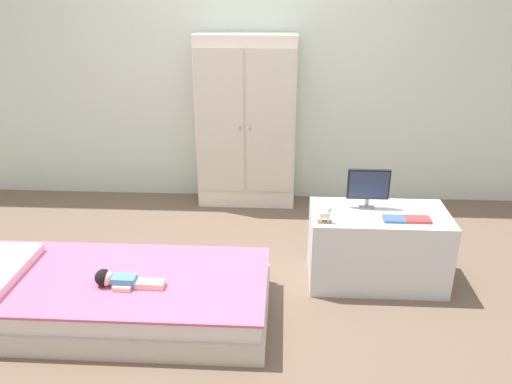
{
  "coord_description": "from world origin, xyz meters",
  "views": [
    {
      "loc": [
        0.33,
        -2.79,
        1.83
      ],
      "look_at": [
        0.15,
        0.29,
        0.55
      ],
      "focal_mm": 35.84,
      "sensor_mm": 36.0,
      "label": 1
    }
  ],
  "objects_px": {
    "rocking_horse_toy": "(326,215)",
    "book_red": "(418,219)",
    "tv_stand": "(377,247)",
    "tv_monitor": "(368,186)",
    "book_blue": "(394,219)",
    "bed": "(116,296)",
    "wardrobe": "(246,123)",
    "doll": "(117,280)"
  },
  "relations": [
    {
      "from": "rocking_horse_toy",
      "to": "book_red",
      "type": "height_order",
      "value": "rocking_horse_toy"
    },
    {
      "from": "bed",
      "to": "tv_monitor",
      "type": "relative_size",
      "value": 6.72
    },
    {
      "from": "book_blue",
      "to": "book_red",
      "type": "relative_size",
      "value": 0.85
    },
    {
      "from": "wardrobe",
      "to": "tv_stand",
      "type": "bearing_deg",
      "value": -52.72
    },
    {
      "from": "book_blue",
      "to": "book_red",
      "type": "xyz_separation_m",
      "value": [
        0.14,
        0.0,
        0.0
      ]
    },
    {
      "from": "wardrobe",
      "to": "tv_monitor",
      "type": "xyz_separation_m",
      "value": [
        0.86,
        -1.15,
        -0.09
      ]
    },
    {
      "from": "tv_stand",
      "to": "book_blue",
      "type": "distance_m",
      "value": 0.28
    },
    {
      "from": "book_red",
      "to": "rocking_horse_toy",
      "type": "bearing_deg",
      "value": -174.29
    },
    {
      "from": "tv_monitor",
      "to": "wardrobe",
      "type": "bearing_deg",
      "value": 126.82
    },
    {
      "from": "bed",
      "to": "doll",
      "type": "xyz_separation_m",
      "value": [
        0.05,
        -0.08,
        0.17
      ]
    },
    {
      "from": "doll",
      "to": "tv_monitor",
      "type": "height_order",
      "value": "tv_monitor"
    },
    {
      "from": "book_blue",
      "to": "book_red",
      "type": "height_order",
      "value": "book_red"
    },
    {
      "from": "tv_stand",
      "to": "book_blue",
      "type": "height_order",
      "value": "book_blue"
    },
    {
      "from": "tv_monitor",
      "to": "book_red",
      "type": "distance_m",
      "value": 0.36
    },
    {
      "from": "doll",
      "to": "rocking_horse_toy",
      "type": "height_order",
      "value": "rocking_horse_toy"
    },
    {
      "from": "doll",
      "to": "tv_stand",
      "type": "bearing_deg",
      "value": 20.01
    },
    {
      "from": "tv_monitor",
      "to": "tv_stand",
      "type": "bearing_deg",
      "value": -46.62
    },
    {
      "from": "rocking_horse_toy",
      "to": "book_blue",
      "type": "xyz_separation_m",
      "value": [
        0.42,
        0.06,
        -0.04
      ]
    },
    {
      "from": "doll",
      "to": "book_red",
      "type": "distance_m",
      "value": 1.81
    },
    {
      "from": "wardrobe",
      "to": "book_red",
      "type": "bearing_deg",
      "value": -49.41
    },
    {
      "from": "doll",
      "to": "tv_monitor",
      "type": "relative_size",
      "value": 1.47
    },
    {
      "from": "book_red",
      "to": "doll",
      "type": "bearing_deg",
      "value": -165.4
    },
    {
      "from": "wardrobe",
      "to": "doll",
      "type": "bearing_deg",
      "value": -108.49
    },
    {
      "from": "rocking_horse_toy",
      "to": "book_red",
      "type": "bearing_deg",
      "value": 5.71
    },
    {
      "from": "book_blue",
      "to": "doll",
      "type": "bearing_deg",
      "value": -164.16
    },
    {
      "from": "doll",
      "to": "book_blue",
      "type": "xyz_separation_m",
      "value": [
        1.59,
        0.45,
        0.2
      ]
    },
    {
      "from": "rocking_horse_toy",
      "to": "tv_monitor",
      "type": "bearing_deg",
      "value": 40.82
    },
    {
      "from": "tv_stand",
      "to": "tv_monitor",
      "type": "bearing_deg",
      "value": 133.38
    },
    {
      "from": "bed",
      "to": "rocking_horse_toy",
      "type": "relative_size",
      "value": 16.82
    },
    {
      "from": "doll",
      "to": "tv_stand",
      "type": "relative_size",
      "value": 0.45
    },
    {
      "from": "wardrobe",
      "to": "tv_monitor",
      "type": "bearing_deg",
      "value": -53.18
    },
    {
      "from": "bed",
      "to": "doll",
      "type": "distance_m",
      "value": 0.19
    },
    {
      "from": "tv_monitor",
      "to": "rocking_horse_toy",
      "type": "xyz_separation_m",
      "value": [
        -0.28,
        -0.24,
        -0.1
      ]
    },
    {
      "from": "book_blue",
      "to": "tv_monitor",
      "type": "bearing_deg",
      "value": 127.19
    },
    {
      "from": "tv_stand",
      "to": "rocking_horse_toy",
      "type": "height_order",
      "value": "rocking_horse_toy"
    },
    {
      "from": "wardrobe",
      "to": "tv_monitor",
      "type": "height_order",
      "value": "wardrobe"
    },
    {
      "from": "tv_monitor",
      "to": "book_blue",
      "type": "bearing_deg",
      "value": -52.81
    },
    {
      "from": "bed",
      "to": "tv_stand",
      "type": "relative_size",
      "value": 2.07
    },
    {
      "from": "tv_monitor",
      "to": "book_blue",
      "type": "distance_m",
      "value": 0.27
    },
    {
      "from": "book_red",
      "to": "tv_monitor",
      "type": "bearing_deg",
      "value": 146.88
    },
    {
      "from": "bed",
      "to": "wardrobe",
      "type": "relative_size",
      "value": 1.23
    },
    {
      "from": "bed",
      "to": "book_red",
      "type": "xyz_separation_m",
      "value": [
        1.79,
        0.37,
        0.37
      ]
    }
  ]
}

